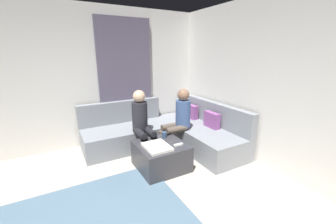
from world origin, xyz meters
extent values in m
cube|color=silver|center=(0.00, 2.94, 1.35)|extent=(6.00, 0.12, 2.70)
cube|color=silver|center=(-2.94, 0.00, 1.35)|extent=(0.12, 6.00, 2.70)
cube|color=#595166|center=(-2.84, 1.30, 1.25)|extent=(0.06, 1.10, 2.50)
cube|color=gray|center=(-1.78, 2.41, 0.21)|extent=(2.10, 0.85, 0.42)
cube|color=gray|center=(-1.78, 2.76, 0.65)|extent=(2.10, 0.14, 0.45)
cube|color=gray|center=(-2.41, 1.13, 0.21)|extent=(0.85, 1.70, 0.42)
cube|color=gray|center=(-2.76, 1.13, 0.65)|extent=(0.14, 1.70, 0.45)
cube|color=#8C4C8C|center=(-2.28, 2.58, 0.54)|extent=(0.36, 0.12, 0.36)
cube|color=#8C4C8C|center=(-1.58, 2.58, 0.54)|extent=(0.36, 0.12, 0.36)
cube|color=#333338|center=(-1.36, 1.35, 0.21)|extent=(0.76, 0.76, 0.42)
cube|color=white|center=(-1.26, 1.23, 0.44)|extent=(0.44, 0.36, 0.04)
cylinder|color=#334C72|center=(-1.58, 1.53, 0.47)|extent=(0.08, 0.08, 0.10)
cube|color=white|center=(-1.18, 1.57, 0.43)|extent=(0.05, 0.15, 0.02)
cylinder|color=brown|center=(-1.68, 1.63, 0.21)|extent=(0.12, 0.12, 0.42)
cylinder|color=brown|center=(-1.86, 1.63, 0.21)|extent=(0.12, 0.12, 0.42)
cylinder|color=brown|center=(-1.68, 1.83, 0.48)|extent=(0.12, 0.40, 0.12)
cylinder|color=brown|center=(-1.86, 1.83, 0.48)|extent=(0.12, 0.40, 0.12)
cylinder|color=#3F598C|center=(-1.77, 2.03, 0.73)|extent=(0.28, 0.28, 0.50)
sphere|color=#8C664C|center=(-1.77, 2.03, 1.09)|extent=(0.22, 0.22, 0.22)
cylinder|color=black|center=(-1.63, 1.36, 0.21)|extent=(0.12, 0.12, 0.42)
cylinder|color=black|center=(-1.63, 1.18, 0.21)|extent=(0.12, 0.12, 0.42)
cylinder|color=black|center=(-1.83, 1.36, 0.48)|extent=(0.40, 0.12, 0.12)
cylinder|color=black|center=(-1.83, 1.18, 0.48)|extent=(0.40, 0.12, 0.12)
cylinder|color=#26262D|center=(-2.03, 1.27, 0.73)|extent=(0.28, 0.28, 0.50)
sphere|color=#D8AD8C|center=(-2.03, 1.27, 1.09)|extent=(0.22, 0.22, 0.22)
camera|label=1|loc=(1.41, -0.06, 1.84)|focal=22.50mm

